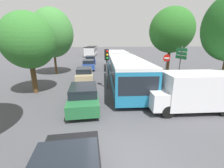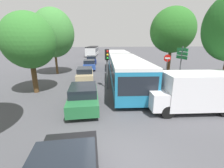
{
  "view_description": "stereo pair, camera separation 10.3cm",
  "coord_description": "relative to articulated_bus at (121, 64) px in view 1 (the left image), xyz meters",
  "views": [
    {
      "loc": [
        -0.92,
        -4.25,
        4.09
      ],
      "look_at": [
        0.2,
        5.61,
        1.2
      ],
      "focal_mm": 24.0,
      "sensor_mm": 36.0,
      "label": 1
    },
    {
      "loc": [
        -0.81,
        -4.26,
        4.09
      ],
      "look_at": [
        0.2,
        5.61,
        1.2
      ],
      "focal_mm": 24.0,
      "sensor_mm": 36.0,
      "label": 2
    }
  ],
  "objects": [
    {
      "name": "tree_left_mid",
      "position": [
        -7.7,
        -4.3,
        2.44
      ],
      "size": [
        3.92,
        3.92,
        6.15
      ],
      "color": "#51381E",
      "rests_on": "ground"
    },
    {
      "name": "queued_car_tan",
      "position": [
        -4.07,
        -0.9,
        -0.82
      ],
      "size": [
        1.82,
        3.99,
        1.37
      ],
      "rotation": [
        0.0,
        0.0,
        1.61
      ],
      "color": "tan",
      "rests_on": "ground"
    },
    {
      "name": "city_bus_rear",
      "position": [
        -3.85,
        27.16,
        -0.07
      ],
      "size": [
        3.51,
        11.74,
        2.49
      ],
      "rotation": [
        0.0,
        0.0,
        1.49
      ],
      "color": "silver",
      "rests_on": "ground"
    },
    {
      "name": "direction_sign_post",
      "position": [
        4.89,
        -3.56,
        1.06
      ],
      "size": [
        0.26,
        1.39,
        3.6
      ],
      "rotation": [
        0.0,
        0.0,
        3.28
      ],
      "color": "#56595E",
      "rests_on": "ground"
    },
    {
      "name": "no_entry_sign",
      "position": [
        3.94,
        -2.78,
        0.37
      ],
      "size": [
        0.7,
        0.08,
        2.82
      ],
      "rotation": [
        0.0,
        0.0,
        -1.57
      ],
      "color": "#56595E",
      "rests_on": "ground"
    },
    {
      "name": "traffic_light",
      "position": [
        -1.92,
        -3.89,
        0.99
      ],
      "size": [
        0.36,
        0.39,
        3.4
      ],
      "rotation": [
        0.0,
        0.0,
        -1.36
      ],
      "color": "#56595E",
      "rests_on": "ground"
    },
    {
      "name": "queued_car_navy",
      "position": [
        -3.77,
        11.31,
        -0.8
      ],
      "size": [
        1.87,
        4.11,
        1.41
      ],
      "rotation": [
        0.0,
        0.0,
        1.61
      ],
      "color": "navy",
      "rests_on": "ground"
    },
    {
      "name": "queued_car_green",
      "position": [
        -3.68,
        -7.63,
        -0.79
      ],
      "size": [
        1.9,
        4.17,
        1.43
      ],
      "rotation": [
        0.0,
        0.0,
        1.61
      ],
      "color": "#236638",
      "rests_on": "ground"
    },
    {
      "name": "ground_plane",
      "position": [
        -1.99,
        -12.31,
        -1.51
      ],
      "size": [
        200.0,
        200.0,
        0.0
      ],
      "primitive_type": "plane",
      "color": "#47474C"
    },
    {
      "name": "tree_right_mid",
      "position": [
        5.82,
        0.72,
        3.56
      ],
      "size": [
        4.97,
        4.97,
        7.71
      ],
      "color": "#51381E",
      "rests_on": "ground"
    },
    {
      "name": "articulated_bus",
      "position": [
        0.0,
        0.0,
        0.0
      ],
      "size": [
        3.67,
        17.73,
        2.61
      ],
      "rotation": [
        0.0,
        0.0,
        -1.63
      ],
      "color": "teal",
      "rests_on": "ground"
    },
    {
      "name": "white_van",
      "position": [
        2.85,
        -8.78,
        -0.27
      ],
      "size": [
        5.09,
        2.19,
        2.31
      ],
      "rotation": [
        0.0,
        0.0,
        3.1
      ],
      "color": "silver",
      "rests_on": "ground"
    },
    {
      "name": "tree_left_far",
      "position": [
        -7.83,
        2.78,
        3.42
      ],
      "size": [
        4.87,
        4.87,
        7.76
      ],
      "color": "#51381E",
      "rests_on": "ground"
    },
    {
      "name": "queued_car_blue",
      "position": [
        -3.89,
        5.57,
        -0.8
      ],
      "size": [
        1.85,
        4.07,
        1.39
      ],
      "rotation": [
        0.0,
        0.0,
        1.61
      ],
      "color": "#284799",
      "rests_on": "ground"
    }
  ]
}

